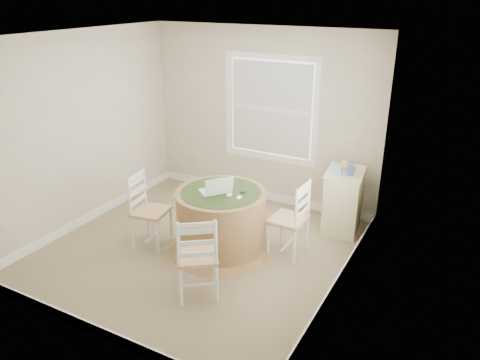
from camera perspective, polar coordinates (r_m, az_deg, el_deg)
The scene contains 14 objects.
room at distance 5.51m, azimuth -3.21°, elevation 3.63°, with size 3.64×3.64×2.64m.
round_table at distance 5.77m, azimuth -2.29°, elevation -4.76°, with size 1.29×1.29×0.80m.
chair_left at distance 5.98m, azimuth -10.80°, elevation -3.75°, with size 0.42×0.40×0.95m, color white, non-canonical shape.
chair_near at distance 4.96m, azimuth -5.23°, elevation -9.23°, with size 0.42×0.40×0.95m, color white, non-canonical shape.
chair_right at distance 5.71m, azimuth 5.92°, elevation -4.77°, with size 0.42×0.40×0.95m, color white, non-canonical shape.
laptop at distance 5.59m, azimuth -2.94°, elevation -1.22°, with size 0.46×0.46×0.24m.
mouse at distance 5.51m, azimuth -1.33°, elevation -1.84°, with size 0.06×0.10×0.03m, color white.
phone at distance 5.45m, azimuth -0.10°, elevation -2.19°, with size 0.04×0.09×0.02m, color #B7BABF.
keys at distance 5.58m, azimuth 0.35°, elevation -1.55°, with size 0.06×0.05×0.03m, color black.
corner_chest at distance 6.41m, azimuth 12.41°, elevation -2.48°, with size 0.57×0.70×0.85m.
tissue_box at distance 6.12m, azimuth 11.64°, elevation 1.20°, with size 0.12×0.12×0.10m, color #63B0E3.
box_yellow at distance 6.30m, azimuth 13.25°, elevation 1.46°, with size 0.15×0.10×0.06m, color gold.
box_blue at distance 6.11m, azimuth 13.39°, elevation 1.09°, with size 0.08×0.08×0.12m, color #354B9F.
cup_cream at distance 6.37m, azimuth 12.58°, elevation 1.90°, with size 0.07×0.07×0.09m, color beige.
Camera 1 is at (2.92, -4.27, 3.06)m, focal length 35.00 mm.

